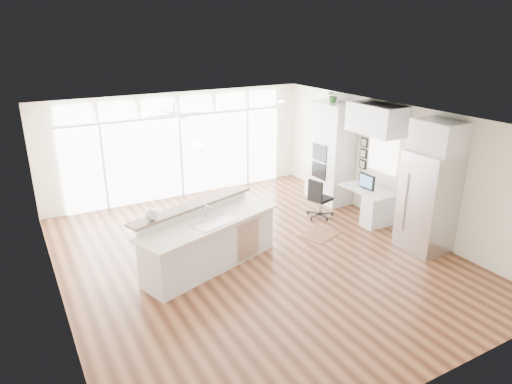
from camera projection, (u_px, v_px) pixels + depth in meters
floor at (255, 257)px, 8.92m from camera, size 7.00×8.00×0.02m
ceiling at (255, 119)px, 7.99m from camera, size 7.00×8.00×0.02m
wall_back at (179, 145)px, 11.73m from camera, size 7.00×0.04×2.70m
wall_front at (427, 296)px, 5.17m from camera, size 7.00×0.04×2.70m
wall_left at (52, 230)px, 6.84m from camera, size 0.04×8.00×2.70m
wall_right at (393, 165)px, 10.06m from camera, size 0.04×8.00×2.70m
glass_wall at (181, 157)px, 11.78m from camera, size 5.80×0.06×2.08m
transom_row at (178, 105)px, 11.32m from camera, size 5.90×0.06×0.40m
desk_window at (383, 153)px, 10.22m from camera, size 0.04×0.85×0.85m
ceiling_fan at (174, 110)px, 10.13m from camera, size 1.16×1.16×0.32m
recessed_lights at (249, 118)px, 8.16m from camera, size 3.40×3.00×0.02m
oven_cabinet at (330, 153)px, 11.42m from camera, size 0.64×1.20×2.50m
desk_nook at (367, 204)px, 10.47m from camera, size 0.72×1.30×0.76m
upper_cabinets at (376, 119)px, 9.81m from camera, size 0.64×1.30×0.64m
refrigerator at (428, 202)px, 8.90m from camera, size 0.76×0.90×2.00m
fridge_cabinet at (439, 136)px, 8.48m from camera, size 0.64×0.90×0.60m
framed_photos at (363, 153)px, 10.78m from camera, size 0.06×0.22×0.80m
kitchen_island at (211, 239)px, 8.35m from camera, size 3.03×1.90×1.13m
rug at (320, 234)px, 9.84m from camera, size 0.98×0.84×0.01m
office_chair at (320, 198)px, 10.60m from camera, size 0.58×0.55×0.93m
fishbowl at (152, 214)px, 7.72m from camera, size 0.29×0.29×0.21m
monitor at (367, 181)px, 10.24m from camera, size 0.09×0.46×0.38m
keyboard at (360, 190)px, 10.22m from camera, size 0.17×0.34×0.02m
potted_plant at (333, 97)px, 10.95m from camera, size 0.34×0.37×0.26m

